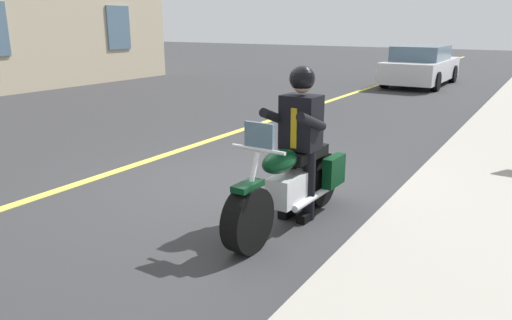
% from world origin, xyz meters
% --- Properties ---
extents(ground_plane, '(80.00, 80.00, 0.00)m').
position_xyz_m(ground_plane, '(0.00, 0.00, 0.00)').
color(ground_plane, '#333335').
extents(lane_center_stripe, '(60.00, 0.16, 0.01)m').
position_xyz_m(lane_center_stripe, '(0.00, -2.00, 0.01)').
color(lane_center_stripe, '#E5DB4C').
rests_on(lane_center_stripe, ground_plane).
extents(motorcycle_main, '(2.21, 0.62, 1.26)m').
position_xyz_m(motorcycle_main, '(0.73, 1.16, 0.45)').
color(motorcycle_main, black).
rests_on(motorcycle_main, ground_plane).
extents(rider_main, '(0.63, 0.55, 1.74)m').
position_xyz_m(rider_main, '(0.54, 1.17, 1.04)').
color(rider_main, black).
rests_on(rider_main, ground_plane).
extents(car_silver, '(4.60, 1.92, 1.40)m').
position_xyz_m(car_silver, '(-12.87, -0.73, 0.69)').
color(car_silver, silver).
rests_on(car_silver, ground_plane).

